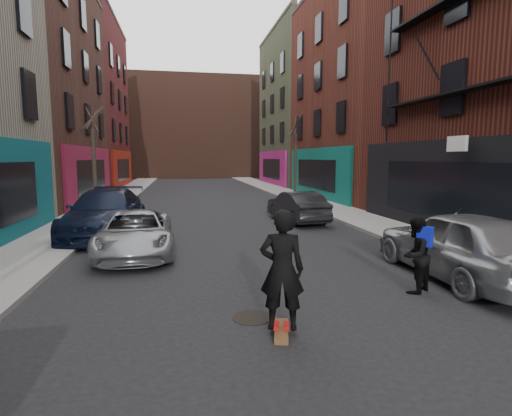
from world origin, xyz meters
name	(u,v)px	position (x,y,z in m)	size (l,w,h in m)	color
sidewalk_left	(126,192)	(-6.25, 30.00, 0.07)	(2.50, 84.00, 0.13)	gray
sidewalk_right	(276,190)	(6.25, 30.00, 0.07)	(2.50, 84.00, 0.13)	gray
buildings_right	(470,61)	(13.50, 16.00, 8.00)	(12.00, 56.00, 16.00)	#40251B
building_far	(193,129)	(0.00, 56.00, 7.00)	(40.00, 10.00, 14.00)	#47281E
tree_left_far	(93,147)	(-6.20, 18.00, 3.38)	(2.00, 2.00, 6.50)	black
tree_right_far	(295,148)	(6.20, 24.00, 3.53)	(2.00, 2.00, 6.80)	black
parked_left_far	(135,233)	(-3.20, 8.37, 0.64)	(2.13, 4.62, 1.28)	gray
parked_left_end	(106,213)	(-4.60, 11.59, 0.84)	(2.35, 5.79, 1.68)	black
parked_right_far	(461,244)	(4.60, 4.48, 0.84)	(1.97, 4.90, 1.67)	gray
parked_right_end	(297,207)	(3.20, 13.32, 0.68)	(1.45, 4.15, 1.37)	black
skateboard	(281,331)	(-0.28, 2.34, 0.05)	(0.22, 0.80, 0.10)	brown
skateboarder	(282,270)	(-0.28, 2.34, 1.08)	(0.71, 0.47, 1.96)	black
pedestrian	(415,255)	(3.00, 3.80, 0.81)	(0.99, 0.94, 1.61)	black
manhole	(252,318)	(-0.64, 3.07, 0.01)	(0.70, 0.70, 0.01)	black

